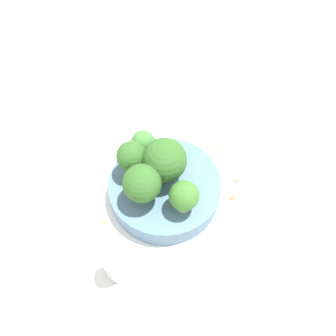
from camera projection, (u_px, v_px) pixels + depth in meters
The scene contains 12 objects.
ground_plane at pixel (168, 194), 0.49m from camera, with size 3.00×3.00×0.00m, color white.
bowl at pixel (168, 188), 0.47m from camera, with size 0.16×0.16×0.04m, color slate.
broccoli_floret_0 at pixel (135, 157), 0.44m from camera, with size 0.04×0.04×0.06m.
broccoli_floret_1 at pixel (170, 160), 0.43m from camera, with size 0.06×0.06×0.07m.
broccoli_floret_2 at pixel (187, 196), 0.41m from camera, with size 0.04×0.04×0.05m.
broccoli_floret_3 at pixel (146, 144), 0.46m from camera, with size 0.03×0.03×0.05m.
broccoli_floret_4 at pixel (146, 184), 0.41m from camera, with size 0.05×0.05×0.06m.
pepper_shaker at pixel (119, 264), 0.39m from camera, with size 0.03×0.03×0.07m.
almond_crumb_0 at pixel (108, 221), 0.46m from camera, with size 0.01×0.00×0.01m, color #AD7F4C.
almond_crumb_1 at pixel (220, 148), 0.53m from camera, with size 0.01×0.00×0.01m, color #AD7F4C.
almond_crumb_2 at pixel (236, 197), 0.48m from camera, with size 0.01×0.01×0.01m, color olive.
almond_crumb_3 at pixel (239, 180), 0.50m from camera, with size 0.01×0.00×0.01m, color olive.
Camera 1 is at (0.24, -0.00, 0.43)m, focal length 35.00 mm.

